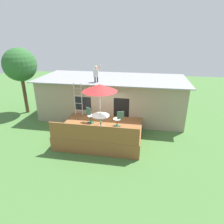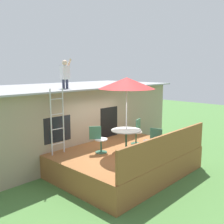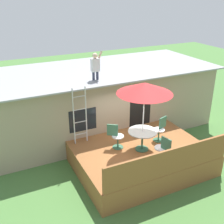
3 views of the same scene
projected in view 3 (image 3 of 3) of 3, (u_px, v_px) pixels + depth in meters
The scene contains 11 objects.
ground_plane at pixel (139, 165), 10.68m from camera, with size 40.00×40.00×0.00m, color #477538.
house at pixel (100, 99), 13.05m from camera, with size 10.50×4.50×2.89m.
deck at pixel (139, 156), 10.52m from camera, with size 4.68×3.69×0.80m, color brown.
deck_railing at pixel (170, 162), 8.69m from camera, with size 4.58×0.08×0.90m, color brown.
patio_table at pixel (142, 135), 9.99m from camera, with size 1.04×1.04×0.74m.
patio_umbrella at pixel (145, 88), 9.27m from camera, with size 1.90×1.90×2.54m.
step_ladder at pixel (80, 116), 10.26m from camera, with size 0.52×0.04×2.20m.
person_figure at pixel (95, 64), 10.74m from camera, with size 0.47×0.20×1.11m.
patio_chair_left at pixel (116, 136), 10.17m from camera, with size 0.56×0.46×0.92m.
patio_chair_right at pixel (160, 129), 10.68m from camera, with size 0.61×0.44×0.92m.
patio_chair_near at pixel (163, 149), 9.37m from camera, with size 0.44×0.61×0.92m.
Camera 3 is at (-4.81, -7.61, 6.18)m, focal length 45.07 mm.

